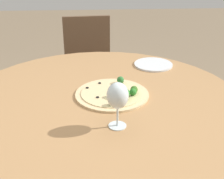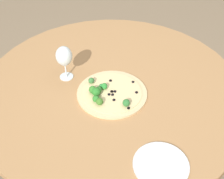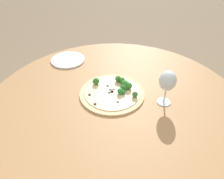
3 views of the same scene
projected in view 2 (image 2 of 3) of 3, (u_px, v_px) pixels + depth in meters
name	position (u px, v px, depth m)	size (l,w,h in m)	color
ground_plane	(112.00, 171.00, 2.12)	(12.00, 12.00, 0.00)	#847056
dining_table	(112.00, 94.00, 1.64)	(1.36, 1.36, 0.78)	#A87A4C
pizza	(110.00, 93.00, 1.54)	(0.35, 0.35, 0.06)	#DBBC89
wine_glass	(64.00, 57.00, 1.56)	(0.08, 0.08, 0.19)	silver
plate_near	(161.00, 165.00, 1.24)	(0.23, 0.23, 0.01)	silver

